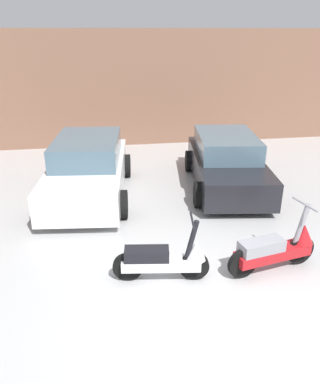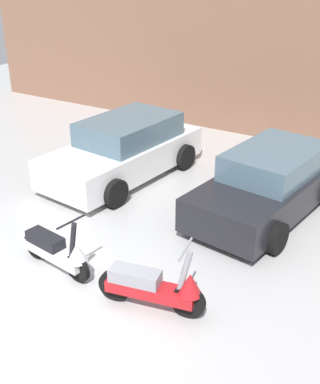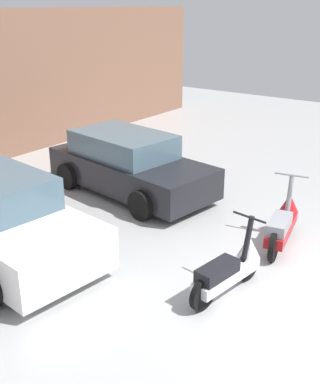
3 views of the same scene
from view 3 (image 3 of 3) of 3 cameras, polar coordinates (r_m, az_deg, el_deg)
name	(u,v)px [view 3 (image 3 of 3)]	position (r m, az deg, el deg)	size (l,w,h in m)	color
ground_plane	(298,295)	(7.22, 16.06, -11.67)	(28.00, 28.00, 0.00)	#B2B2B2
scooter_front_left	(230,269)	(6.90, 8.28, -8.99)	(1.51, 0.56, 1.05)	black
scooter_front_right	(283,222)	(8.38, 14.34, -3.51)	(1.60, 0.67, 1.12)	black
car_rear_center	(129,165)	(10.33, -3.69, 3.26)	(2.22, 3.97, 1.29)	black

